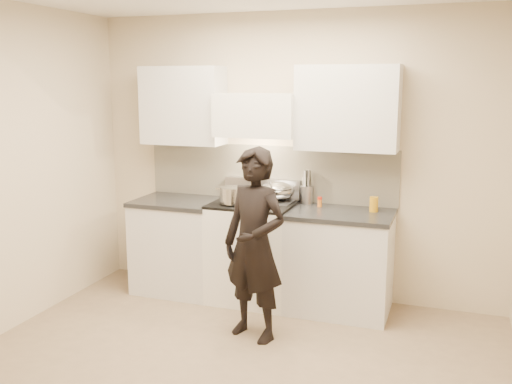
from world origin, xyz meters
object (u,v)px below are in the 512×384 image
counter_right (340,261)px  stove (253,251)px  utensil_crock (306,193)px  person (255,245)px  wok (278,191)px

counter_right → stove: bearing=-180.0°
utensil_crock → person: (-0.16, -1.02, -0.24)m
utensil_crock → person: bearing=-99.0°
counter_right → person: bearing=-124.8°
person → stove: bearing=128.4°
person → wok: bearing=113.6°
wok → utensil_crock: bearing=20.4°
person → counter_right: bearing=73.2°
counter_right → wok: bearing=167.1°
stove → counter_right: 0.83m
wok → utensil_crock: (0.25, 0.09, -0.03)m
stove → person: 0.88m
counter_right → utensil_crock: size_ratio=2.89×
utensil_crock → counter_right: bearing=-32.0°
stove → utensil_crock: 0.74m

